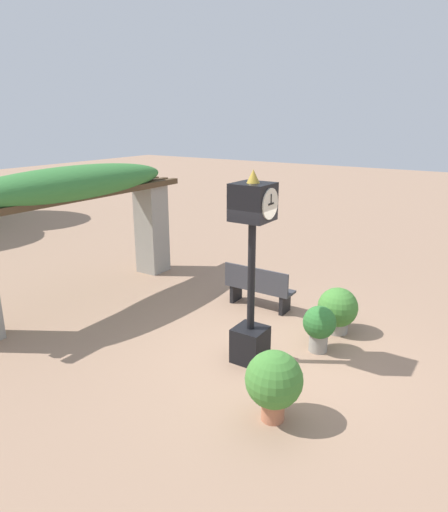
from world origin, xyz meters
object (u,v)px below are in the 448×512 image
object	(u,v)px
potted_plant_far_left	(338,309)
park_bench	(258,288)
potted_plant_near_left	(274,381)
pedestal_clock	(252,267)
potted_plant_near_right	(319,325)

from	to	relation	value
potted_plant_far_left	park_bench	size ratio (longest dim) A/B	0.58
park_bench	potted_plant_near_left	bearing A→B (deg)	122.15
pedestal_clock	potted_plant_near_left	distance (m)	1.83
pedestal_clock	potted_plant_near_left	world-z (taller)	pedestal_clock
pedestal_clock	potted_plant_near_left	bearing A→B (deg)	-138.58
pedestal_clock	park_bench	distance (m)	2.45
potted_plant_near_right	park_bench	size ratio (longest dim) A/B	0.55
potted_plant_near_right	potted_plant_far_left	world-z (taller)	potted_plant_far_left
potted_plant_far_left	park_bench	distance (m)	1.75
pedestal_clock	potted_plant_far_left	size ratio (longest dim) A/B	3.64
pedestal_clock	park_bench	xyz separation A→B (m)	(1.95, 0.94, -1.16)
potted_plant_near_right	potted_plant_far_left	distance (m)	0.85
potted_plant_near_left	potted_plant_far_left	xyz separation A→B (m)	(2.89, 0.20, -0.11)
potted_plant_near_right	potted_plant_near_left	bearing A→B (deg)	-174.25
pedestal_clock	park_bench	bearing A→B (deg)	25.67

